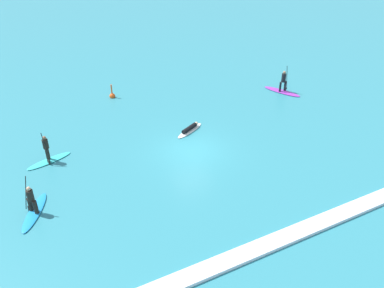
# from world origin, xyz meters

# --- Properties ---
(ground_plane) EXTENTS (120.00, 120.00, 0.00)m
(ground_plane) POSITION_xyz_m (0.00, 0.00, 0.00)
(ground_plane) COLOR teal
(ground_plane) RESTS_ON ground
(surfer_on_purple_board) EXTENTS (2.01, 3.25, 2.30)m
(surfer_on_purple_board) POSITION_xyz_m (10.84, 4.62, 0.45)
(surfer_on_purple_board) COLOR purple
(surfer_on_purple_board) RESTS_ON ground_plane
(surfer_on_white_board) EXTENTS (2.57, 1.67, 0.40)m
(surfer_on_white_board) POSITION_xyz_m (1.04, 2.32, 0.15)
(surfer_on_white_board) COLOR white
(surfer_on_white_board) RESTS_ON ground_plane
(surfer_on_blue_board) EXTENTS (2.07, 3.05, 2.24)m
(surfer_on_blue_board) POSITION_xyz_m (-9.98, -1.57, 0.39)
(surfer_on_blue_board) COLOR #1E8CD1
(surfer_on_blue_board) RESTS_ON ground_plane
(surfer_on_teal_board) EXTENTS (2.93, 1.42, 2.13)m
(surfer_on_teal_board) POSITION_xyz_m (-8.39, 2.95, 0.48)
(surfer_on_teal_board) COLOR #33C6CC
(surfer_on_teal_board) RESTS_ON ground_plane
(marker_buoy) EXTENTS (0.47, 0.47, 1.23)m
(marker_buoy) POSITION_xyz_m (-2.04, 10.09, 0.17)
(marker_buoy) COLOR #E55119
(marker_buoy) RESTS_ON ground_plane
(wave_crest) EXTENTS (17.26, 0.90, 0.18)m
(wave_crest) POSITION_xyz_m (0.00, -9.00, 0.09)
(wave_crest) COLOR white
(wave_crest) RESTS_ON ground_plane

